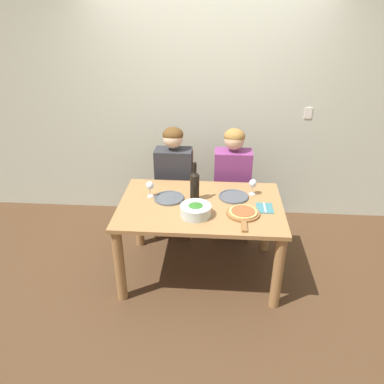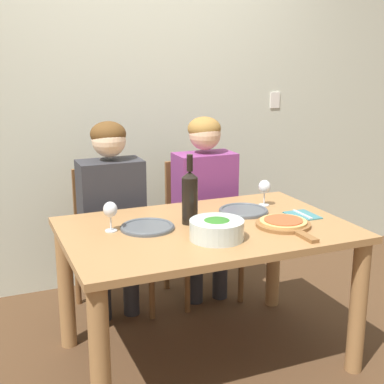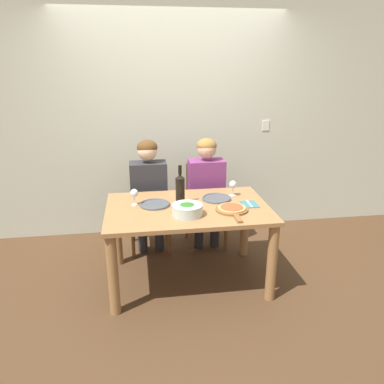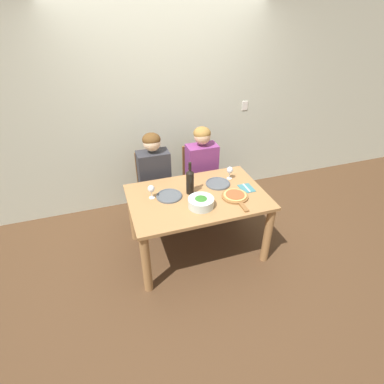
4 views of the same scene
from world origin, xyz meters
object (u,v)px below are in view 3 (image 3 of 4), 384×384
object	(u,v)px
chair_left	(149,204)
wine_glass_right	(233,185)
dinner_plate_left	(155,204)
fork_on_napkin	(249,204)
broccoli_bowl	(187,210)
wine_glass_left	(134,194)
person_man	(207,184)
dinner_plate_right	(217,198)
chair_right	(204,201)
wine_bottle	(180,189)
pizza_on_board	(232,209)
person_woman	(149,186)

from	to	relation	value
chair_left	wine_glass_right	world-z (taller)	chair_left
dinner_plate_left	fork_on_napkin	distance (m)	0.85
broccoli_bowl	wine_glass_left	distance (m)	0.53
wine_glass_right	fork_on_napkin	bearing A→B (deg)	-70.53
person_man	chair_left	bearing A→B (deg)	169.79
person_man	dinner_plate_right	size ratio (longest dim) A/B	4.44
chair_right	fork_on_napkin	world-z (taller)	chair_right
person_man	chair_right	bearing A→B (deg)	90.00
chair_left	fork_on_napkin	size ratio (longest dim) A/B	5.00
wine_bottle	dinner_plate_left	xyz separation A→B (m)	(-0.23, -0.00, -0.14)
dinner_plate_left	pizza_on_board	world-z (taller)	pizza_on_board
person_man	fork_on_napkin	bearing A→B (deg)	-69.96
chair_right	dinner_plate_left	distance (m)	0.96
dinner_plate_left	wine_glass_left	world-z (taller)	wine_glass_left
dinner_plate_right	chair_left	bearing A→B (deg)	133.83
wine_bottle	wine_glass_left	world-z (taller)	wine_bottle
pizza_on_board	dinner_plate_left	bearing A→B (deg)	160.20
person_man	wine_glass_left	xyz separation A→B (m)	(-0.76, -0.56, 0.12)
dinner_plate_right	fork_on_napkin	size ratio (longest dim) A/B	1.52
chair_right	broccoli_bowl	world-z (taller)	chair_right
person_man	pizza_on_board	bearing A→B (deg)	-85.47
person_woman	broccoli_bowl	xyz separation A→B (m)	(0.29, -0.87, 0.06)
fork_on_napkin	pizza_on_board	bearing A→B (deg)	-147.52
dinner_plate_left	dinner_plate_right	bearing A→B (deg)	6.96
wine_glass_left	fork_on_napkin	bearing A→B (deg)	-8.04
fork_on_napkin	wine_glass_left	bearing A→B (deg)	171.96
chair_left	pizza_on_board	bearing A→B (deg)	-54.11
dinner_plate_left	wine_glass_right	xyz separation A→B (m)	(0.75, 0.14, 0.10)
pizza_on_board	wine_glass_left	distance (m)	0.87
dinner_plate_left	wine_glass_left	distance (m)	0.20
chair_left	chair_right	distance (m)	0.62
chair_left	chair_right	bearing A→B (deg)	0.00
chair_right	person_man	xyz separation A→B (m)	(-0.00, -0.11, 0.24)
wine_bottle	broccoli_bowl	xyz separation A→B (m)	(0.03, -0.27, -0.10)
wine_glass_left	wine_glass_right	xyz separation A→B (m)	(0.93, 0.11, 0.00)
wine_bottle	dinner_plate_right	world-z (taller)	wine_bottle
person_woman	wine_glass_right	bearing A→B (deg)	-29.99
person_woman	chair_left	bearing A→B (deg)	90.00
dinner_plate_right	wine_glass_right	size ratio (longest dim) A/B	1.81
dinner_plate_left	wine_glass_right	world-z (taller)	wine_glass_right
wine_glass_left	wine_bottle	bearing A→B (deg)	-4.53
wine_bottle	wine_glass_left	xyz separation A→B (m)	(-0.41, 0.03, -0.04)
dinner_plate_right	wine_glass_right	distance (m)	0.21
chair_left	person_woman	size ratio (longest dim) A/B	0.74
dinner_plate_right	dinner_plate_left	bearing A→B (deg)	-173.04
wine_bottle	dinner_plate_left	world-z (taller)	wine_bottle
person_woman	pizza_on_board	world-z (taller)	person_woman
chair_right	wine_glass_right	distance (m)	0.69
broccoli_bowl	pizza_on_board	bearing A→B (deg)	5.19
person_man	wine_glass_left	distance (m)	0.96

